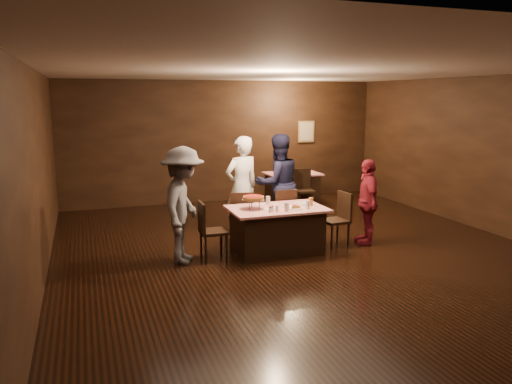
{
  "coord_description": "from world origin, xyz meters",
  "views": [
    {
      "loc": [
        -3.39,
        -7.04,
        2.58
      ],
      "look_at": [
        -0.64,
        0.83,
        1.0
      ],
      "focal_mm": 35.0,
      "sensor_mm": 36.0,
      "label": 1
    }
  ],
  "objects_px": {
    "back_table": "(292,188)",
    "glass_amber": "(311,202)",
    "chair_end_right": "(335,220)",
    "pizza_stand": "(253,198)",
    "chair_far_left": "(241,217)",
    "diner_grey_knit": "(183,205)",
    "chair_back_far": "(283,181)",
    "chair_end_left": "(213,230)",
    "glass_front_right": "(308,205)",
    "plate_empty": "(303,203)",
    "glass_front_left": "(287,207)",
    "diner_white_jacket": "(242,187)",
    "diner_red_shirt": "(367,202)",
    "diner_navy_hoodie": "(278,183)",
    "chair_far_right": "(282,213)",
    "glass_back": "(268,200)",
    "main_table": "(277,230)",
    "chair_back_near": "(304,190)"
  },
  "relations": [
    {
      "from": "back_table",
      "to": "glass_amber",
      "type": "bearing_deg",
      "value": -108.56
    },
    {
      "from": "chair_end_right",
      "to": "pizza_stand",
      "type": "relative_size",
      "value": 2.5
    },
    {
      "from": "chair_far_left",
      "to": "diner_grey_knit",
      "type": "distance_m",
      "value": 1.46
    },
    {
      "from": "back_table",
      "to": "chair_back_far",
      "type": "bearing_deg",
      "value": 90.0
    },
    {
      "from": "pizza_stand",
      "to": "chair_end_left",
      "type": "bearing_deg",
      "value": -175.91
    },
    {
      "from": "chair_end_left",
      "to": "glass_front_right",
      "type": "xyz_separation_m",
      "value": [
        1.55,
        -0.25,
        0.37
      ]
    },
    {
      "from": "diner_grey_knit",
      "to": "plate_empty",
      "type": "xyz_separation_m",
      "value": [
        2.12,
        0.13,
        -0.14
      ]
    },
    {
      "from": "diner_grey_knit",
      "to": "glass_front_left",
      "type": "height_order",
      "value": "diner_grey_knit"
    },
    {
      "from": "diner_white_jacket",
      "to": "diner_red_shirt",
      "type": "height_order",
      "value": "diner_white_jacket"
    },
    {
      "from": "chair_far_left",
      "to": "pizza_stand",
      "type": "distance_m",
      "value": 0.85
    },
    {
      "from": "chair_back_far",
      "to": "glass_front_left",
      "type": "bearing_deg",
      "value": 59.12
    },
    {
      "from": "back_table",
      "to": "diner_navy_hoodie",
      "type": "height_order",
      "value": "diner_navy_hoodie"
    },
    {
      "from": "chair_far_right",
      "to": "diner_navy_hoodie",
      "type": "height_order",
      "value": "diner_navy_hoodie"
    },
    {
      "from": "plate_empty",
      "to": "glass_amber",
      "type": "distance_m",
      "value": 0.22
    },
    {
      "from": "chair_back_far",
      "to": "diner_red_shirt",
      "type": "relative_size",
      "value": 0.62
    },
    {
      "from": "chair_end_left",
      "to": "glass_amber",
      "type": "bearing_deg",
      "value": -90.93
    },
    {
      "from": "back_table",
      "to": "chair_end_right",
      "type": "bearing_deg",
      "value": -101.21
    },
    {
      "from": "diner_white_jacket",
      "to": "glass_front_left",
      "type": "relative_size",
      "value": 13.51
    },
    {
      "from": "diner_red_shirt",
      "to": "glass_back",
      "type": "bearing_deg",
      "value": -83.46
    },
    {
      "from": "main_table",
      "to": "chair_back_far",
      "type": "bearing_deg",
      "value": 66.4
    },
    {
      "from": "chair_back_far",
      "to": "glass_front_right",
      "type": "bearing_deg",
      "value": 63.57
    },
    {
      "from": "diner_navy_hoodie",
      "to": "glass_amber",
      "type": "relative_size",
      "value": 13.64
    },
    {
      "from": "back_table",
      "to": "glass_back",
      "type": "height_order",
      "value": "glass_back"
    },
    {
      "from": "diner_white_jacket",
      "to": "glass_front_left",
      "type": "bearing_deg",
      "value": 86.56
    },
    {
      "from": "plate_empty",
      "to": "glass_front_right",
      "type": "xyz_separation_m",
      "value": [
        -0.1,
        -0.4,
        0.06
      ]
    },
    {
      "from": "back_table",
      "to": "glass_front_left",
      "type": "xyz_separation_m",
      "value": [
        -1.75,
        -3.81,
        0.46
      ]
    },
    {
      "from": "chair_back_near",
      "to": "glass_front_left",
      "type": "relative_size",
      "value": 6.79
    },
    {
      "from": "main_table",
      "to": "diner_red_shirt",
      "type": "height_order",
      "value": "diner_red_shirt"
    },
    {
      "from": "chair_end_right",
      "to": "diner_white_jacket",
      "type": "relative_size",
      "value": 0.5
    },
    {
      "from": "chair_back_far",
      "to": "diner_grey_knit",
      "type": "xyz_separation_m",
      "value": [
        -3.37,
        -4.09,
        0.45
      ]
    },
    {
      "from": "diner_white_jacket",
      "to": "glass_front_left",
      "type": "height_order",
      "value": "diner_white_jacket"
    },
    {
      "from": "chair_far_right",
      "to": "diner_grey_knit",
      "type": "xyz_separation_m",
      "value": [
        -1.97,
        -0.73,
        0.45
      ]
    },
    {
      "from": "glass_front_right",
      "to": "pizza_stand",
      "type": "bearing_deg",
      "value": 160.56
    },
    {
      "from": "diner_grey_knit",
      "to": "pizza_stand",
      "type": "distance_m",
      "value": 1.18
    },
    {
      "from": "diner_navy_hoodie",
      "to": "chair_back_near",
      "type": "bearing_deg",
      "value": -134.67
    },
    {
      "from": "chair_far_right",
      "to": "diner_white_jacket",
      "type": "bearing_deg",
      "value": -30.45
    },
    {
      "from": "chair_back_far",
      "to": "chair_far_right",
      "type": "bearing_deg",
      "value": 58.16
    },
    {
      "from": "chair_back_far",
      "to": "glass_front_left",
      "type": "xyz_separation_m",
      "value": [
        -1.75,
        -4.41,
        0.37
      ]
    },
    {
      "from": "back_table",
      "to": "diner_white_jacket",
      "type": "distance_m",
      "value": 3.18
    },
    {
      "from": "chair_back_far",
      "to": "glass_front_right",
      "type": "xyz_separation_m",
      "value": [
        -1.35,
        -4.36,
        0.37
      ]
    },
    {
      "from": "chair_far_right",
      "to": "chair_back_far",
      "type": "height_order",
      "value": "same"
    },
    {
      "from": "diner_white_jacket",
      "to": "glass_back",
      "type": "relative_size",
      "value": 13.51
    },
    {
      "from": "chair_far_left",
      "to": "chair_end_left",
      "type": "bearing_deg",
      "value": 57.58
    },
    {
      "from": "chair_back_near",
      "to": "diner_navy_hoodie",
      "type": "height_order",
      "value": "diner_navy_hoodie"
    },
    {
      "from": "chair_end_right",
      "to": "plate_empty",
      "type": "bearing_deg",
      "value": -110.44
    },
    {
      "from": "back_table",
      "to": "chair_back_far",
      "type": "xyz_separation_m",
      "value": [
        0.0,
        0.6,
        0.09
      ]
    },
    {
      "from": "chair_end_right",
      "to": "glass_front_left",
      "type": "bearing_deg",
      "value": -79.24
    },
    {
      "from": "chair_end_left",
      "to": "glass_back",
      "type": "bearing_deg",
      "value": -73.3
    },
    {
      "from": "chair_back_near",
      "to": "diner_red_shirt",
      "type": "bearing_deg",
      "value": -84.38
    },
    {
      "from": "diner_white_jacket",
      "to": "glass_front_left",
      "type": "distance_m",
      "value": 1.47
    }
  ]
}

